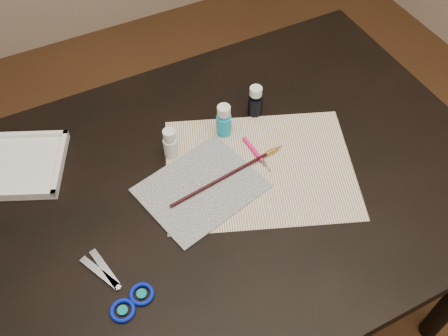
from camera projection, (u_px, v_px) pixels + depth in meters
name	position (u px, v px, depth m)	size (l,w,h in m)	color
ground	(224.00, 308.00, 1.78)	(3.50, 3.50, 0.02)	#422614
table	(224.00, 257.00, 1.48)	(1.30, 0.90, 0.75)	black
paper	(260.00, 168.00, 1.21)	(0.45, 0.34, 0.00)	white
canvas	(201.00, 188.00, 1.17)	(0.26, 0.21, 0.00)	black
paint_bottle_white	(170.00, 143.00, 1.20)	(0.03, 0.03, 0.09)	silver
paint_bottle_cyan	(224.00, 120.00, 1.24)	(0.04, 0.04, 0.09)	#18A4D1
paint_bottle_navy	(255.00, 101.00, 1.29)	(0.04, 0.04, 0.09)	black
paintbrush	(230.00, 174.00, 1.18)	(0.33, 0.01, 0.01)	black
craft_knife	(258.00, 155.00, 1.22)	(0.13, 0.01, 0.01)	#FF136B
scissors	(110.00, 284.00, 1.01)	(0.20, 0.10, 0.01)	silver
palette_tray	(22.00, 164.00, 1.20)	(0.20, 0.20, 0.02)	white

